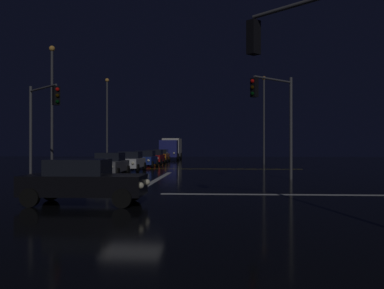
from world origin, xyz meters
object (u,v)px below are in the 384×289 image
streetlamp_right_far (264,114)px  streetlamp_left_far (107,115)px  sedan_red (154,157)px  streetlamp_left_near (52,100)px  sedan_white (130,161)px  sedan_gray (110,164)px  sedan_black_crossing (83,181)px  traffic_signal_ne (276,108)px  sedan_orange (161,155)px  box_truck (171,148)px  traffic_signal_se (334,56)px  traffic_signal_nw (41,113)px  sedan_blue (145,159)px

streetlamp_right_far → streetlamp_left_far: (-17.55, 0.00, -0.03)m
sedan_red → streetlamp_left_near: streetlamp_left_near is taller
sedan_white → streetlamp_right_far: size_ratio=0.45×
sedan_gray → sedan_black_crossing: (2.51, -13.53, 0.00)m
sedan_gray → streetlamp_left_near: streetlamp_left_near is taller
sedan_red → traffic_signal_ne: traffic_signal_ne is taller
sedan_orange → sedan_white: bearing=-89.8°
traffic_signal_ne → streetlamp_left_near: bearing=158.5°
streetlamp_left_near → streetlamp_right_far: bearing=42.4°
box_truck → sedan_black_crossing: (1.91, -46.37, -0.91)m
sedan_orange → sedan_black_crossing: (2.35, -38.38, 0.00)m
traffic_signal_se → streetlamp_left_far: bearing=113.2°
traffic_signal_ne → sedan_gray: bearing=163.1°
traffic_signal_nw → streetlamp_left_far: 22.52m
sedan_red → traffic_signal_se: 36.51m
sedan_gray → sedan_white: same height
sedan_red → sedan_gray: bearing=-91.1°
streetlamp_right_far → sedan_white: bearing=-132.0°
sedan_blue → streetlamp_left_far: streetlamp_left_far is taller
sedan_blue → streetlamp_left_near: size_ratio=0.45×
sedan_blue → sedan_orange: bearing=91.2°
streetlamp_right_far → sedan_gray: bearing=-123.0°
sedan_orange → sedan_black_crossing: bearing=-86.5°
sedan_black_crossing → traffic_signal_ne: traffic_signal_ne is taller
sedan_white → streetlamp_left_far: 15.27m
traffic_signal_nw → streetlamp_left_near: bearing=106.4°
traffic_signal_nw → streetlamp_left_far: bearing=94.8°
sedan_gray → traffic_signal_se: bearing=-58.8°
sedan_gray → sedan_red: (0.35, 18.05, 0.00)m
box_truck → streetlamp_right_far: size_ratio=0.85×
sedan_black_crossing → streetlamp_right_far: (9.87, 32.55, 4.75)m
sedan_black_crossing → sedan_blue: bearing=94.7°
sedan_white → traffic_signal_se: bearing=-66.0°
sedan_blue → sedan_gray: bearing=-92.1°
traffic_signal_nw → streetlamp_left_near: 6.82m
sedan_white → sedan_red: 12.51m
traffic_signal_ne → sedan_white: bearing=139.9°
traffic_signal_ne → streetlamp_right_far: 22.34m
traffic_signal_ne → streetlamp_left_near: streetlamp_left_near is taller
sedan_white → traffic_signal_se: 24.84m
sedan_white → sedan_blue: 6.06m
sedan_orange → streetlamp_right_far: bearing=-25.5°
sedan_blue → sedan_red: size_ratio=1.00×
sedan_white → sedan_black_crossing: bearing=-83.2°
sedan_black_crossing → streetlamp_left_near: streetlamp_left_near is taller
sedan_red → sedan_orange: bearing=91.6°
sedan_red → box_truck: (0.25, 14.79, 0.91)m
sedan_blue → box_truck: box_truck is taller
box_truck → streetlamp_left_near: 30.61m
streetlamp_right_far → sedan_red: bearing=-175.4°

